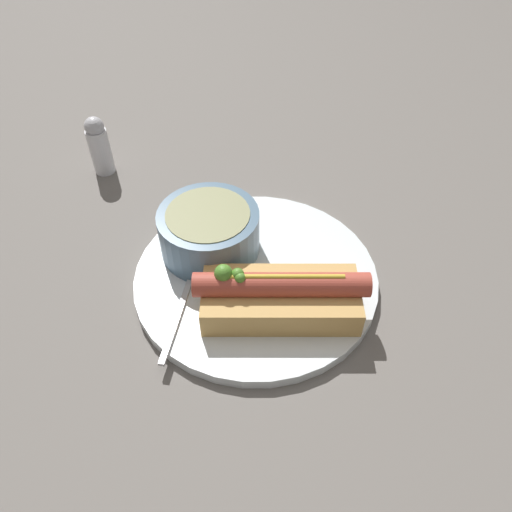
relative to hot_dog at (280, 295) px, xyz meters
name	(u,v)px	position (x,y,z in m)	size (l,w,h in m)	color
ground_plane	(256,281)	(-0.01, 0.05, -0.03)	(4.00, 4.00, 0.00)	slate
dinner_plate	(256,277)	(-0.01, 0.05, -0.03)	(0.26, 0.26, 0.01)	white
hot_dog	(280,295)	(0.00, 0.00, 0.00)	(0.17, 0.11, 0.06)	tan
soup_bowl	(209,230)	(-0.05, 0.11, 0.01)	(0.11, 0.11, 0.05)	slate
spoon	(194,269)	(-0.07, 0.08, -0.02)	(0.09, 0.15, 0.01)	#B7B7BC
salt_shaker	(99,145)	(-0.15, 0.31, 0.01)	(0.03, 0.03, 0.08)	silver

